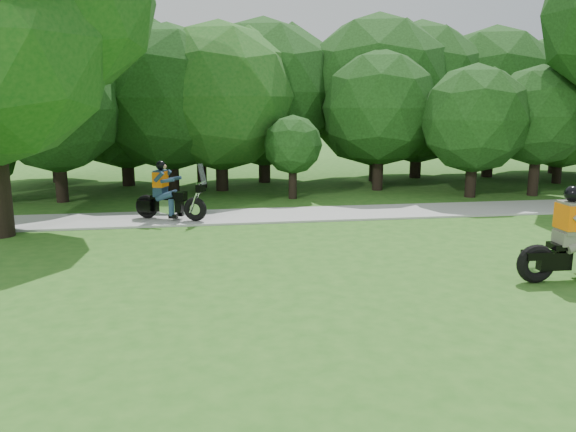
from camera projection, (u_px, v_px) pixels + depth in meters
name	position (u px, v px, depth m)	size (l,w,h in m)	color
ground	(495.00, 298.00, 10.21)	(100.00, 100.00, 0.00)	#2A601B
walkway	(367.00, 212.00, 17.95)	(60.00, 2.20, 0.06)	#A2A29D
tree_line	(350.00, 98.00, 24.05)	(38.41, 11.63, 7.26)	black
chopper_motorcycle	(576.00, 247.00, 11.02)	(2.69, 0.72, 1.93)	black
touring_motorcycle	(166.00, 198.00, 16.60)	(2.18, 1.37, 1.75)	black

